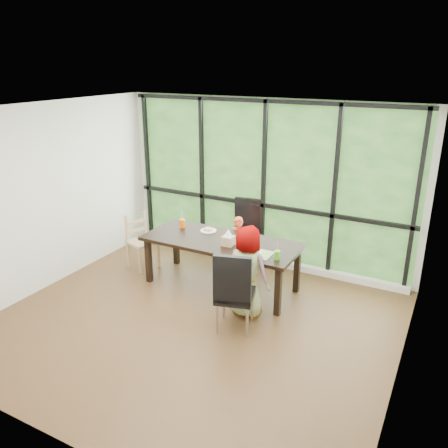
{
  "coord_description": "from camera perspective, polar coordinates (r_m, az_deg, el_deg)",
  "views": [
    {
      "loc": [
        2.76,
        -4.39,
        3.24
      ],
      "look_at": [
        -0.07,
        0.96,
        1.05
      ],
      "focal_mm": 36.54,
      "sensor_mm": 36.0,
      "label": 1
    }
  ],
  "objects": [
    {
      "name": "ground",
      "position": [
        6.11,
        -3.74,
        -12.17
      ],
      "size": [
        5.0,
        5.0,
        0.0
      ],
      "primitive_type": "plane",
      "color": "black",
      "rests_on": "ground"
    },
    {
      "name": "back_wall",
      "position": [
        7.43,
        5.14,
        5.08
      ],
      "size": [
        5.0,
        0.0,
        5.0
      ],
      "primitive_type": "plane",
      "rotation": [
        1.57,
        0.0,
        0.0
      ],
      "color": "silver",
      "rests_on": "ground"
    },
    {
      "name": "foliage_backdrop",
      "position": [
        7.41,
        5.08,
        5.04
      ],
      "size": [
        4.8,
        0.02,
        2.65
      ],
      "primitive_type": "cube",
      "color": "#234C1D",
      "rests_on": "back_wall"
    },
    {
      "name": "window_mullions",
      "position": [
        7.38,
        4.96,
        4.97
      ],
      "size": [
        4.8,
        0.06,
        2.65
      ],
      "primitive_type": null,
      "color": "black",
      "rests_on": "back_wall"
    },
    {
      "name": "window_sill",
      "position": [
        7.78,
        4.56,
        -4.39
      ],
      "size": [
        4.8,
        0.12,
        0.1
      ],
      "primitive_type": "cube",
      "color": "silver",
      "rests_on": "ground"
    },
    {
      "name": "dining_table",
      "position": [
        6.82,
        -0.35,
        -4.95
      ],
      "size": [
        2.32,
        0.98,
        0.75
      ],
      "primitive_type": "cube",
      "rotation": [
        0.0,
        0.0,
        0.01
      ],
      "color": "black",
      "rests_on": "ground"
    },
    {
      "name": "chair_window_leather",
      "position": [
        7.55,
        2.63,
        -1.1
      ],
      "size": [
        0.53,
        0.53,
        1.08
      ],
      "primitive_type": "cube",
      "rotation": [
        0.0,
        0.0,
        0.17
      ],
      "color": "black",
      "rests_on": "ground"
    },
    {
      "name": "chair_interior_leather",
      "position": [
        5.73,
        1.4,
        -8.23
      ],
      "size": [
        0.57,
        0.57,
        1.08
      ],
      "primitive_type": "cube",
      "rotation": [
        0.0,
        0.0,
        3.41
      ],
      "color": "black",
      "rests_on": "ground"
    },
    {
      "name": "chair_end_beech",
      "position": [
        7.52,
        -10.13,
        -2.21
      ],
      "size": [
        0.51,
        0.52,
        0.9
      ],
      "primitive_type": "cube",
      "rotation": [
        0.0,
        0.0,
        1.25
      ],
      "color": "#A78358",
      "rests_on": "ground"
    },
    {
      "name": "child_toddler",
      "position": [
        7.25,
        1.79,
        -2.64
      ],
      "size": [
        0.36,
        0.26,
        0.93
      ],
      "primitive_type": "imported",
      "rotation": [
        0.0,
        0.0,
        0.13
      ],
      "color": "#DC4926",
      "rests_on": "ground"
    },
    {
      "name": "child_older",
      "position": [
        6.0,
        3.0,
        -5.95
      ],
      "size": [
        0.64,
        0.45,
        1.25
      ],
      "primitive_type": "imported",
      "rotation": [
        0.0,
        0.0,
        3.05
      ],
      "color": "gray",
      "rests_on": "ground"
    },
    {
      "name": "placemat",
      "position": [
        6.24,
        4.01,
        -3.66
      ],
      "size": [
        0.44,
        0.32,
        0.01
      ],
      "primitive_type": "cube",
      "color": "tan",
      "rests_on": "dining_table"
    },
    {
      "name": "plate_far",
      "position": [
        7.02,
        -1.96,
        -0.84
      ],
      "size": [
        0.25,
        0.25,
        0.02
      ],
      "primitive_type": "cylinder",
      "color": "white",
      "rests_on": "dining_table"
    },
    {
      "name": "plate_near",
      "position": [
        6.24,
        3.52,
        -3.59
      ],
      "size": [
        0.26,
        0.26,
        0.02
      ],
      "primitive_type": "cylinder",
      "color": "white",
      "rests_on": "dining_table"
    },
    {
      "name": "orange_cup",
      "position": [
        7.18,
        -5.23,
        0.08
      ],
      "size": [
        0.08,
        0.08,
        0.13
      ],
      "primitive_type": "cylinder",
      "color": "#FF6104",
      "rests_on": "dining_table"
    },
    {
      "name": "green_cup",
      "position": [
        6.06,
        6.67,
        -3.89
      ],
      "size": [
        0.08,
        0.08,
        0.12
      ],
      "primitive_type": "cylinder",
      "color": "#4ABF1E",
      "rests_on": "dining_table"
    },
    {
      "name": "tissue_box",
      "position": [
        6.47,
        0.53,
        -2.1
      ],
      "size": [
        0.16,
        0.16,
        0.14
      ],
      "primitive_type": "cube",
      "color": "tan",
      "rests_on": "dining_table"
    },
    {
      "name": "crepe_rolls_far",
      "position": [
        7.01,
        -1.96,
        -0.64
      ],
      "size": [
        0.15,
        0.12,
        0.04
      ],
      "primitive_type": null,
      "color": "tan",
      "rests_on": "plate_far"
    },
    {
      "name": "crepe_rolls_near",
      "position": [
        6.23,
        3.53,
        -3.37
      ],
      "size": [
        0.1,
        0.12,
        0.04
      ],
      "primitive_type": null,
      "color": "tan",
      "rests_on": "plate_near"
    },
    {
      "name": "straw_white",
      "position": [
        7.14,
        -5.26,
        0.88
      ],
      "size": [
        0.01,
        0.04,
        0.2
      ],
      "primitive_type": "cylinder",
      "rotation": [
        0.14,
        0.0,
        0.0
      ],
      "color": "white",
      "rests_on": "orange_cup"
    },
    {
      "name": "straw_pink",
      "position": [
        6.02,
        6.71,
        -3.01
      ],
      "size": [
        0.01,
        0.04,
        0.2
      ],
      "primitive_type": "cylinder",
      "rotation": [
        0.14,
        0.0,
        0.0
      ],
      "color": "pink",
      "rests_on": "green_cup"
    },
    {
      "name": "tissue",
      "position": [
        6.42,
        0.53,
        -1.09
      ],
      "size": [
        0.12,
        0.12,
        0.11
      ],
      "primitive_type": "cone",
      "color": "white",
      "rests_on": "tissue_box"
    }
  ]
}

